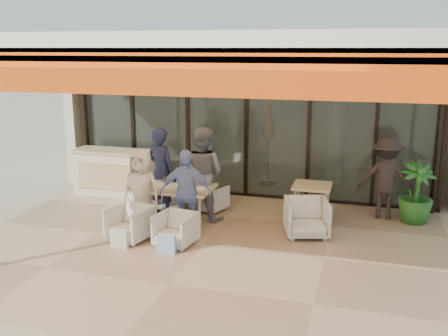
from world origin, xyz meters
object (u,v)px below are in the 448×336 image
(host_counter, at_px, (115,172))
(diner_periwinkle, at_px, (186,193))
(diner_cream, at_px, (142,191))
(side_table, at_px, (312,190))
(chair_far_left, at_px, (172,193))
(chair_near_left, at_px, (130,222))
(side_chair, at_px, (307,216))
(dining_table, at_px, (173,189))
(potted_palm, at_px, (416,193))
(chair_far_right, at_px, (210,197))
(diner_navy, at_px, (161,172))
(diner_grey, at_px, (202,174))
(standing_woman, at_px, (386,178))
(chair_near_right, at_px, (176,228))

(host_counter, bearing_deg, diner_periwinkle, -38.32)
(diner_cream, relative_size, side_table, 2.02)
(chair_far_left, height_order, chair_near_left, chair_near_left)
(diner_cream, relative_size, diner_periwinkle, 0.97)
(side_chair, bearing_deg, host_counter, 146.58)
(dining_table, height_order, diner_periwinkle, diner_periwinkle)
(potted_palm, bearing_deg, diner_cream, -159.41)
(host_counter, distance_m, side_chair, 4.65)
(host_counter, distance_m, chair_far_right, 2.45)
(diner_navy, bearing_deg, chair_near_left, 106.91)
(chair_far_right, distance_m, diner_grey, 0.79)
(side_chair, bearing_deg, side_table, 73.53)
(diner_cream, relative_size, side_chair, 2.02)
(diner_navy, bearing_deg, side_table, -155.50)
(side_chair, bearing_deg, standing_woman, 29.31)
(dining_table, distance_m, diner_cream, 0.62)
(diner_navy, distance_m, potted_palm, 4.86)
(diner_cream, distance_m, diner_periwinkle, 0.84)
(chair_far_left, xyz_separation_m, side_table, (2.89, -0.11, 0.33))
(chair_far_right, bearing_deg, host_counter, 8.24)
(chair_near_right, xyz_separation_m, standing_woman, (3.38, 2.40, 0.50))
(diner_cream, distance_m, side_chair, 2.97)
(chair_near_left, bearing_deg, diner_grey, 73.28)
(diner_grey, bearing_deg, chair_far_left, -21.63)
(chair_near_right, bearing_deg, standing_woman, 45.27)
(chair_far_right, relative_size, diner_grey, 0.33)
(diner_grey, height_order, side_table, diner_grey)
(chair_far_right, distance_m, standing_woman, 3.45)
(chair_near_left, height_order, side_table, side_table)
(chair_near_left, bearing_deg, host_counter, 137.23)
(side_chair, relative_size, standing_woman, 0.46)
(chair_far_right, height_order, side_table, side_table)
(dining_table, xyz_separation_m, chair_far_left, (-0.41, 0.94, -0.38))
(diner_cream, xyz_separation_m, side_chair, (2.89, 0.54, -0.38))
(chair_far_right, height_order, diner_periwinkle, diner_periwinkle)
(chair_far_left, height_order, chair_near_right, chair_near_right)
(side_chair, height_order, standing_woman, standing_woman)
(host_counter, distance_m, diner_cream, 2.45)
(chair_far_left, xyz_separation_m, diner_navy, (0.00, -0.50, 0.58))
(chair_far_right, height_order, chair_near_right, chair_near_right)
(dining_table, relative_size, chair_far_right, 2.50)
(diner_grey, xyz_separation_m, standing_woman, (3.38, 1.00, -0.09))
(chair_far_left, distance_m, chair_far_right, 0.84)
(diner_grey, height_order, diner_periwinkle, diner_grey)
(diner_cream, bearing_deg, diner_periwinkle, 3.87)
(chair_far_left, relative_size, potted_palm, 0.52)
(dining_table, bearing_deg, chair_far_left, 113.70)
(chair_near_right, height_order, diner_navy, diner_navy)
(chair_far_right, relative_size, potted_palm, 0.51)
(host_counter, bearing_deg, side_chair, -16.95)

